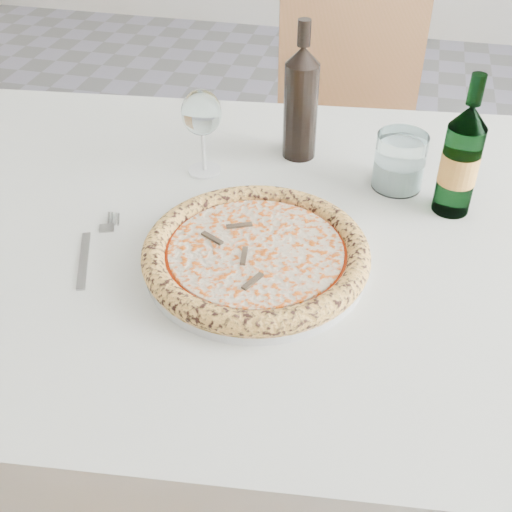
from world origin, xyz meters
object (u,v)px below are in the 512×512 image
object	(u,v)px
dining_table	(270,266)
beer_bottle	(461,160)
tumbler	(399,165)
wine_glass	(202,115)
wine_bottle	(301,101)
chair_far	(349,133)
pizza	(256,253)
plate	(256,262)

from	to	relation	value
dining_table	beer_bottle	xyz separation A→B (m)	(0.28, 0.12, 0.17)
dining_table	tumbler	bearing A→B (deg)	43.14
tumbler	beer_bottle	size ratio (longest dim) A/B	0.42
wine_glass	wine_bottle	xyz separation A→B (m)	(0.16, 0.10, -0.00)
dining_table	chair_far	size ratio (longest dim) A/B	1.81
dining_table	pizza	xyz separation A→B (m)	(-0.00, -0.10, 0.11)
chair_far	wine_glass	size ratio (longest dim) A/B	5.92
wine_bottle	beer_bottle	bearing A→B (deg)	-23.83
beer_bottle	plate	bearing A→B (deg)	-141.65
wine_glass	beer_bottle	distance (m)	0.44
plate	beer_bottle	bearing A→B (deg)	38.35
tumbler	wine_bottle	distance (m)	0.21
plate	beer_bottle	size ratio (longest dim) A/B	1.38
beer_bottle	chair_far	bearing A→B (deg)	108.92
dining_table	wine_glass	size ratio (longest dim) A/B	10.70
dining_table	plate	distance (m)	0.13
wine_glass	wine_bottle	size ratio (longest dim) A/B	0.62
plate	pizza	world-z (taller)	pizza
beer_bottle	wine_glass	bearing A→B (deg)	176.85
chair_far	wine_glass	xyz separation A→B (m)	(-0.21, -0.65, 0.34)
tumbler	beer_bottle	bearing A→B (deg)	-30.32
tumbler	pizza	bearing A→B (deg)	-124.31
wine_glass	plate	bearing A→B (deg)	-57.86
pizza	tumbler	world-z (taller)	tumbler
plate	tumbler	distance (m)	0.34
plate	wine_glass	distance (m)	0.31
wine_glass	beer_bottle	world-z (taller)	beer_bottle
chair_far	beer_bottle	distance (m)	0.78
pizza	wine_bottle	size ratio (longest dim) A/B	1.32
chair_far	wine_bottle	bearing A→B (deg)	-95.31
dining_table	pizza	world-z (taller)	pizza
chair_far	tumbler	bearing A→B (deg)	-77.45
dining_table	wine_glass	distance (m)	0.29
beer_bottle	wine_bottle	distance (m)	0.31
dining_table	chair_far	bearing A→B (deg)	86.25
dining_table	pizza	size ratio (longest dim) A/B	4.99
pizza	beer_bottle	distance (m)	0.37
wine_glass	dining_table	bearing A→B (deg)	-43.46
chair_far	tumbler	world-z (taller)	chair_far
chair_far	plate	world-z (taller)	chair_far
dining_table	wine_bottle	bearing A→B (deg)	89.70
dining_table	tumbler	world-z (taller)	tumbler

